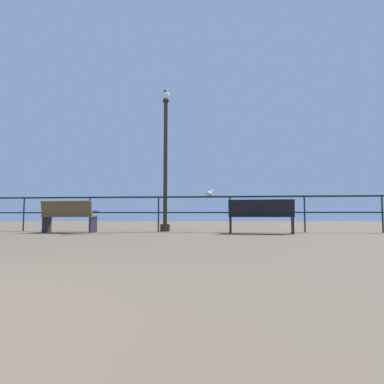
{
  "coord_description": "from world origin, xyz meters",
  "views": [
    {
      "loc": [
        1.91,
        -0.68,
        0.46
      ],
      "look_at": [
        1.06,
        8.45,
        1.15
      ],
      "focal_mm": 30.24,
      "sensor_mm": 36.0,
      "label": 1
    }
  ],
  "objects_px": {
    "bench_near_right": "(261,214)",
    "seagull_on_rail": "(210,193)",
    "bench_near_left": "(69,215)",
    "lamppost_center": "(165,160)"
  },
  "relations": [
    {
      "from": "bench_near_left",
      "to": "seagull_on_rail",
      "type": "xyz_separation_m",
      "value": [
        3.95,
        0.88,
        0.65
      ]
    },
    {
      "from": "bench_near_left",
      "to": "bench_near_right",
      "type": "bearing_deg",
      "value": 0.01
    },
    {
      "from": "bench_near_left",
      "to": "bench_near_right",
      "type": "distance_m",
      "value": 5.35
    },
    {
      "from": "bench_near_right",
      "to": "seagull_on_rail",
      "type": "bearing_deg",
      "value": 147.82
    },
    {
      "from": "bench_near_right",
      "to": "lamppost_center",
      "type": "xyz_separation_m",
      "value": [
        -2.78,
        1.05,
        1.69
      ]
    },
    {
      "from": "bench_near_right",
      "to": "seagull_on_rail",
      "type": "distance_m",
      "value": 1.76
    },
    {
      "from": "bench_near_left",
      "to": "seagull_on_rail",
      "type": "distance_m",
      "value": 4.1
    },
    {
      "from": "bench_near_left",
      "to": "lamppost_center",
      "type": "relative_size",
      "value": 0.34
    },
    {
      "from": "bench_near_right",
      "to": "seagull_on_rail",
      "type": "xyz_separation_m",
      "value": [
        -1.39,
        0.88,
        0.63
      ]
    },
    {
      "from": "lamppost_center",
      "to": "seagull_on_rail",
      "type": "xyz_separation_m",
      "value": [
        1.38,
        -0.17,
        -1.06
      ]
    }
  ]
}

